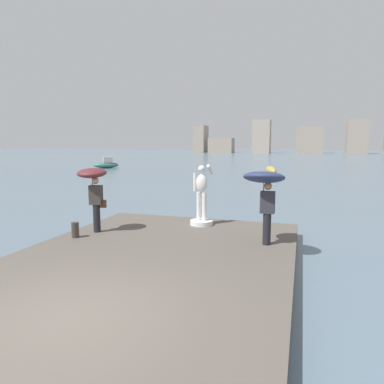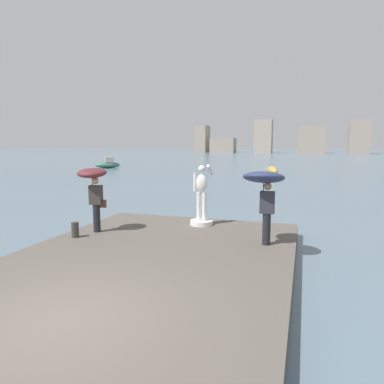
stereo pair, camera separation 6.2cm
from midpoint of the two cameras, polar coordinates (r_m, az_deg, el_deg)
ground_plane at (r=44.61m, az=13.01°, el=3.59°), size 400.00×400.00×0.00m
pier at (r=8.23m, az=-9.41°, el=-13.26°), size 6.88×10.93×0.40m
statue_white_figure at (r=11.89m, az=1.43°, el=-1.78°), size 0.78×0.95×2.07m
onlooker_left at (r=11.26m, az=-15.99°, el=1.47°), size 1.06×1.08×2.04m
onlooker_right at (r=9.66m, az=11.63°, el=1.20°), size 1.17×1.20×2.09m
mooring_bollard at (r=10.95m, az=-18.71°, el=-5.89°), size 0.21×0.21×0.46m
boat_near at (r=47.57m, az=-13.85°, el=4.46°), size 3.40×3.04×1.47m
boat_mid at (r=37.71m, az=12.73°, el=3.50°), size 1.92×4.47×0.84m
distant_skyline at (r=128.24m, az=16.85°, el=8.19°), size 74.65×12.32×11.52m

